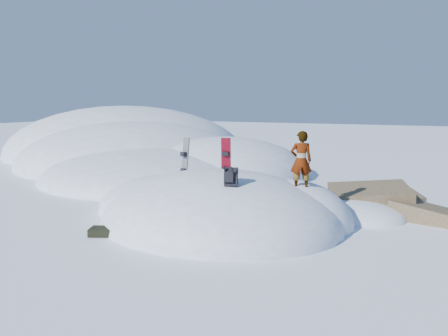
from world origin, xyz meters
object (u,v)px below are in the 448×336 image
at_px(snowboard_dark, 184,164).
at_px(backpack, 231,177).
at_px(person, 301,161).
at_px(snowboard_red, 226,163).

xyz_separation_m(snowboard_dark, backpack, (2.25, -1.48, 0.01)).
relative_size(backpack, person, 0.35).
bearing_deg(person, snowboard_red, -30.99).
distance_m(snowboard_dark, person, 3.62).
bearing_deg(person, snowboard_dark, -26.44).
xyz_separation_m(snowboard_red, person, (2.30, -0.16, 0.22)).
distance_m(backpack, person, 2.05).
xyz_separation_m(backpack, person, (1.35, 1.51, 0.31)).
height_order(snowboard_dark, person, person).
distance_m(snowboard_red, person, 2.32).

